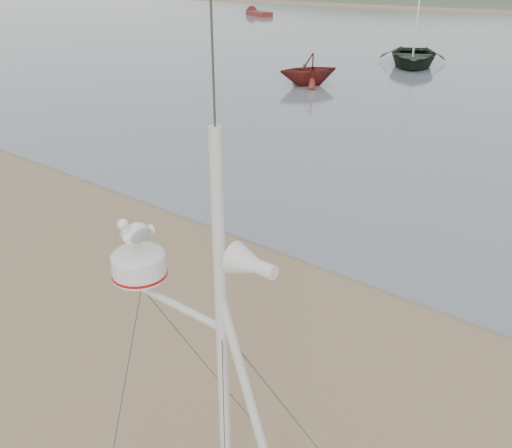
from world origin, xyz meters
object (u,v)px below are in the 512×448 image
Objects in this scene: mast_rig at (217,429)px; dinghy_red_far at (254,13)px; boat_dark at (418,16)px; boat_red at (309,55)px.

mast_rig is 0.85× the size of dinghy_red_far.
dinghy_red_far is (-39.44, 49.68, -0.90)m from mast_rig.
boat_dark is 37.03m from dinghy_red_far.
boat_dark is at bearing -37.35° from dinghy_red_far.
boat_dark is 1.88× the size of boat_red.
dinghy_red_far is (-29.37, 22.42, -2.38)m from boat_dark.
dinghy_red_far is at bearing 128.44° from mast_rig.
boat_red is at bearing 121.33° from mast_rig.
boat_red reaches higher than dinghy_red_far.
boat_red is at bearing -47.74° from dinghy_red_far.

